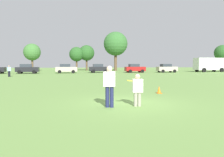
# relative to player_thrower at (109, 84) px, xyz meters

# --- Properties ---
(ground_plane) EXTENTS (182.45, 182.45, 0.00)m
(ground_plane) POSITION_rel_player_thrower_xyz_m (1.07, 0.85, -1.04)
(ground_plane) COLOR #6B9347
(player_thrower) EXTENTS (0.57, 0.42, 1.84)m
(player_thrower) POSITION_rel_player_thrower_xyz_m (0.00, 0.00, 0.00)
(player_thrower) COLOR #1E234C
(player_thrower) RESTS_ON ground
(player_defender) EXTENTS (0.48, 0.30, 1.47)m
(player_defender) POSITION_rel_player_thrower_xyz_m (1.29, 0.03, -0.22)
(player_defender) COLOR gray
(player_defender) RESTS_ON ground
(frisbee) EXTENTS (0.27, 0.27, 0.07)m
(frisbee) POSITION_rel_player_thrower_xyz_m (0.90, -0.06, 0.15)
(frisbee) COLOR yellow
(traffic_cone) EXTENTS (0.32, 0.32, 0.48)m
(traffic_cone) POSITION_rel_player_thrower_xyz_m (3.89, 4.05, -0.81)
(traffic_cone) COLOR #D8590C
(traffic_cone) RESTS_ON ground
(parked_car_mid_left) EXTENTS (4.26, 2.34, 1.82)m
(parked_car_mid_left) POSITION_rel_player_thrower_xyz_m (-10.62, 34.89, -0.12)
(parked_car_mid_left) COLOR black
(parked_car_mid_left) RESTS_ON ground
(parked_car_center) EXTENTS (4.26, 2.34, 1.82)m
(parked_car_center) POSITION_rel_player_thrower_xyz_m (-3.33, 35.38, -0.12)
(parked_car_center) COLOR #B7AD99
(parked_car_center) RESTS_ON ground
(parked_car_mid_right) EXTENTS (4.26, 2.34, 1.82)m
(parked_car_mid_right) POSITION_rel_player_thrower_xyz_m (3.32, 36.63, -0.12)
(parked_car_mid_right) COLOR black
(parked_car_mid_right) RESTS_ON ground
(parked_car_near_right) EXTENTS (4.26, 2.34, 1.82)m
(parked_car_near_right) POSITION_rel_player_thrower_xyz_m (10.86, 35.89, -0.12)
(parked_car_near_right) COLOR maroon
(parked_car_near_right) RESTS_ON ground
(parked_car_far_right) EXTENTS (4.26, 2.34, 1.82)m
(parked_car_far_right) POSITION_rel_player_thrower_xyz_m (17.71, 35.28, -0.12)
(parked_car_far_right) COLOR #B7AD99
(parked_car_far_right) RESTS_ON ground
(box_truck) EXTENTS (8.58, 3.21, 3.18)m
(box_truck) POSITION_rel_player_thrower_xyz_m (29.21, 36.77, 0.71)
(box_truck) COLOR white
(box_truck) RESTS_ON ground
(bystander_sideline_watcher) EXTENTS (0.52, 0.48, 1.64)m
(bystander_sideline_watcher) POSITION_rel_player_thrower_xyz_m (-11.00, 24.51, -0.11)
(bystander_sideline_watcher) COLOR black
(bystander_sideline_watcher) RESTS_ON ground
(tree_center_elm) EXTENTS (4.27, 4.27, 6.94)m
(tree_center_elm) POSITION_rel_player_thrower_xyz_m (-12.30, 49.34, 3.73)
(tree_center_elm) COLOR brown
(tree_center_elm) RESTS_ON ground
(tree_east_birch) EXTENTS (3.93, 3.93, 6.39)m
(tree_east_birch) POSITION_rel_player_thrower_xyz_m (-1.18, 51.61, 3.36)
(tree_east_birch) COLOR brown
(tree_east_birch) RESTS_ON ground
(tree_east_oak) EXTENTS (4.27, 4.27, 6.95)m
(tree_east_oak) POSITION_rel_player_thrower_xyz_m (1.56, 52.14, 3.74)
(tree_east_oak) COLOR brown
(tree_east_oak) RESTS_ON ground
(tree_far_east_pine) EXTENTS (6.38, 6.38, 10.36)m
(tree_far_east_pine) POSITION_rel_player_thrower_xyz_m (9.14, 49.26, 6.09)
(tree_far_east_pine) COLOR brown
(tree_far_east_pine) RESTS_ON ground
(tree_far_west_pine) EXTENTS (4.33, 4.33, 7.03)m
(tree_far_west_pine) POSITION_rel_player_thrower_xyz_m (38.67, 46.44, 3.80)
(tree_far_west_pine) COLOR brown
(tree_far_west_pine) RESTS_ON ground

